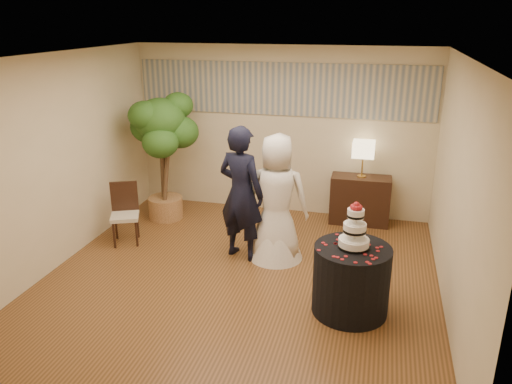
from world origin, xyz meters
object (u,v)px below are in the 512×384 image
(groom, at_px, (241,193))
(side_chair, at_px, (125,215))
(cake_table, at_px, (351,280))
(table_lamp, at_px, (363,159))
(ficus_tree, at_px, (163,157))
(console, at_px, (360,200))
(bride, at_px, (277,198))
(wedding_cake, at_px, (355,225))

(groom, bearing_deg, side_chair, 18.39)
(cake_table, relative_size, table_lamp, 1.49)
(cake_table, xyz_separation_m, ficus_tree, (-3.22, 2.09, 0.66))
(cake_table, xyz_separation_m, side_chair, (-3.39, 1.04, 0.05))
(console, height_order, ficus_tree, ficus_tree)
(cake_table, relative_size, console, 0.91)
(bride, relative_size, side_chair, 1.96)
(console, relative_size, table_lamp, 1.64)
(cake_table, bearing_deg, ficus_tree, 146.99)
(bride, distance_m, ficus_tree, 2.32)
(console, bearing_deg, table_lamp, 0.00)
(bride, height_order, side_chair, bride)
(table_lamp, distance_m, side_chair, 3.77)
(wedding_cake, distance_m, ficus_tree, 3.84)
(bride, bearing_deg, table_lamp, -127.53)
(bride, bearing_deg, side_chair, -1.34)
(groom, xyz_separation_m, table_lamp, (1.54, 1.64, 0.14))
(bride, relative_size, console, 1.88)
(groom, xyz_separation_m, cake_table, (1.59, -1.04, -0.54))
(groom, relative_size, side_chair, 2.08)
(ficus_tree, distance_m, side_chair, 1.23)
(wedding_cake, bearing_deg, table_lamp, 91.13)
(wedding_cake, height_order, table_lamp, table_lamp)
(ficus_tree, bearing_deg, table_lamp, 10.71)
(console, height_order, table_lamp, table_lamp)
(groom, distance_m, ficus_tree, 1.94)
(wedding_cake, relative_size, console, 0.57)
(groom, distance_m, wedding_cake, 1.91)
(groom, bearing_deg, ficus_tree, -14.60)
(bride, relative_size, wedding_cake, 3.29)
(console, bearing_deg, bride, -125.21)
(cake_table, relative_size, side_chair, 0.95)
(ficus_tree, bearing_deg, console, 10.71)
(groom, relative_size, bride, 1.06)
(cake_table, bearing_deg, bride, 134.71)
(groom, distance_m, bride, 0.49)
(wedding_cake, bearing_deg, side_chair, 162.99)
(groom, distance_m, table_lamp, 2.25)
(console, xyz_separation_m, ficus_tree, (-3.16, -0.60, 0.67))
(table_lamp, xyz_separation_m, side_chair, (-3.33, -1.65, -0.63))
(groom, height_order, cake_table, groom)
(wedding_cake, relative_size, side_chair, 0.60)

